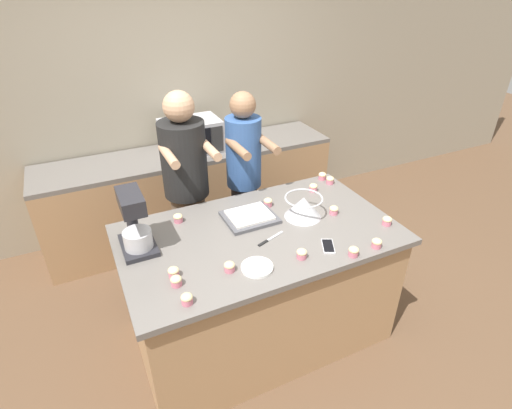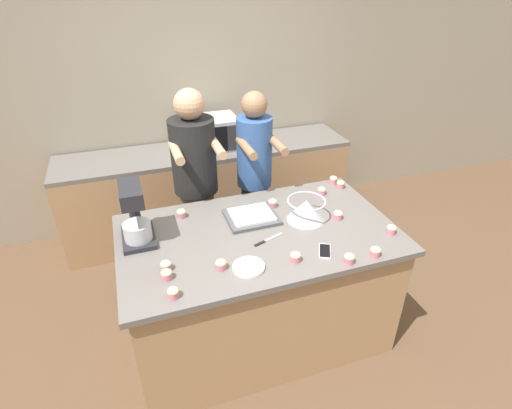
# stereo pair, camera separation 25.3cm
# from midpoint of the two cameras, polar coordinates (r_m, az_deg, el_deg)

# --- Properties ---
(ground_plane) EXTENTS (16.00, 16.00, 0.00)m
(ground_plane) POSITION_cam_midpoint_polar(r_m,az_deg,el_deg) (3.20, 2.70, -17.63)
(ground_plane) COLOR brown
(back_wall) EXTENTS (10.00, 0.06, 2.70)m
(back_wall) POSITION_cam_midpoint_polar(r_m,az_deg,el_deg) (4.06, -6.83, 15.62)
(back_wall) COLOR gray
(back_wall) RESTS_ON ground_plane
(island_counter) EXTENTS (1.79, 1.04, 0.91)m
(island_counter) POSITION_cam_midpoint_polar(r_m,az_deg,el_deg) (2.87, 2.92, -11.53)
(island_counter) COLOR #A87F56
(island_counter) RESTS_ON ground_plane
(back_counter) EXTENTS (2.80, 0.60, 0.90)m
(back_counter) POSITION_cam_midpoint_polar(r_m,az_deg,el_deg) (4.07, -4.94, 2.07)
(back_counter) COLOR #A87F56
(back_counter) RESTS_ON ground_plane
(person_left) EXTENTS (0.35, 0.51, 1.68)m
(person_left) POSITION_cam_midpoint_polar(r_m,az_deg,el_deg) (3.15, -6.23, 2.00)
(person_left) COLOR brown
(person_left) RESTS_ON ground_plane
(person_right) EXTENTS (0.30, 0.48, 1.62)m
(person_right) POSITION_cam_midpoint_polar(r_m,az_deg,el_deg) (3.28, 2.01, 3.07)
(person_right) COLOR #232328
(person_right) RESTS_ON ground_plane
(stand_mixer) EXTENTS (0.20, 0.30, 0.39)m
(stand_mixer) POSITION_cam_midpoint_polar(r_m,az_deg,el_deg) (2.50, -14.16, -1.80)
(stand_mixer) COLOR #232328
(stand_mixer) RESTS_ON island_counter
(mixing_bowl) EXTENTS (0.26, 0.26, 0.15)m
(mixing_bowl) POSITION_cam_midpoint_polar(r_m,az_deg,el_deg) (2.71, 9.82, -0.76)
(mixing_bowl) COLOR #BCBCC1
(mixing_bowl) RESTS_ON island_counter
(baking_tray) EXTENTS (0.34, 0.30, 0.04)m
(baking_tray) POSITION_cam_midpoint_polar(r_m,az_deg,el_deg) (2.72, 2.03, -1.77)
(baking_tray) COLOR #4C4C51
(baking_tray) RESTS_ON island_counter
(microwave_oven) EXTENTS (0.54, 0.37, 0.30)m
(microwave_oven) POSITION_cam_midpoint_polar(r_m,az_deg,el_deg) (3.83, -4.88, 10.02)
(microwave_oven) COLOR #B7B7BC
(microwave_oven) RESTS_ON back_counter
(cell_phone) EXTENTS (0.13, 0.16, 0.01)m
(cell_phone) POSITION_cam_midpoint_polar(r_m,az_deg,el_deg) (2.47, 12.74, -6.63)
(cell_phone) COLOR silver
(cell_phone) RESTS_ON island_counter
(small_plate) EXTENTS (0.18, 0.18, 0.02)m
(small_plate) POSITION_cam_midpoint_polar(r_m,az_deg,el_deg) (2.29, 2.15, -9.05)
(small_plate) COLOR white
(small_plate) RESTS_ON island_counter
(knife) EXTENTS (0.21, 0.09, 0.01)m
(knife) POSITION_cam_midpoint_polar(r_m,az_deg,el_deg) (2.52, 4.44, -5.23)
(knife) COLOR #BCBCC1
(knife) RESTS_ON island_counter
(cupcake_0) EXTENTS (0.06, 0.06, 0.06)m
(cupcake_0) POSITION_cam_midpoint_polar(r_m,az_deg,el_deg) (3.07, 11.71, 1.87)
(cupcake_0) COLOR #D17084
(cupcake_0) RESTS_ON island_counter
(cupcake_1) EXTENTS (0.06, 0.06, 0.06)m
(cupcake_1) POSITION_cam_midpoint_polar(r_m,az_deg,el_deg) (2.28, -1.83, -8.65)
(cupcake_1) COLOR #D17084
(cupcake_1) RESTS_ON island_counter
(cupcake_2) EXTENTS (0.06, 0.06, 0.06)m
(cupcake_2) POSITION_cam_midpoint_polar(r_m,az_deg,el_deg) (2.79, 14.19, -1.52)
(cupcake_2) COLOR #D17084
(cupcake_2) RESTS_ON island_counter
(cupcake_3) EXTENTS (0.06, 0.06, 0.06)m
(cupcake_3) POSITION_cam_midpoint_polar(r_m,az_deg,el_deg) (3.25, 13.21, 3.42)
(cupcake_3) COLOR #D17084
(cupcake_3) RESTS_ON island_counter
(cupcake_4) EXTENTS (0.06, 0.06, 0.06)m
(cupcake_4) POSITION_cam_midpoint_polar(r_m,az_deg,el_deg) (2.75, -8.05, -1.32)
(cupcake_4) COLOR #D17084
(cupcake_4) RESTS_ON island_counter
(cupcake_5) EXTENTS (0.06, 0.06, 0.06)m
(cupcake_5) POSITION_cam_midpoint_polar(r_m,az_deg,el_deg) (2.13, -8.35, -12.48)
(cupcake_5) COLOR #D17084
(cupcake_5) RESTS_ON island_counter
(cupcake_6) EXTENTS (0.06, 0.06, 0.06)m
(cupcake_6) POSITION_cam_midpoint_polar(r_m,az_deg,el_deg) (3.19, 14.22, 2.76)
(cupcake_6) COLOR #D17084
(cupcake_6) RESTS_ON island_counter
(cupcake_7) EXTENTS (0.06, 0.06, 0.06)m
(cupcake_7) POSITION_cam_midpoint_polar(r_m,az_deg,el_deg) (2.85, 4.93, 0.16)
(cupcake_7) COLOR #D17084
(cupcake_7) RESTS_ON island_counter
(cupcake_8) EXTENTS (0.06, 0.06, 0.06)m
(cupcake_8) POSITION_cam_midpoint_polar(r_m,az_deg,el_deg) (2.51, 19.52, -6.45)
(cupcake_8) COLOR #D17084
(cupcake_8) RESTS_ON island_counter
(cupcake_9) EXTENTS (0.06, 0.06, 0.06)m
(cupcake_9) POSITION_cam_midpoint_polar(r_m,az_deg,el_deg) (2.30, -9.66, -8.71)
(cupcake_9) COLOR #D17084
(cupcake_9) RESTS_ON island_counter
(cupcake_10) EXTENTS (0.06, 0.06, 0.06)m
(cupcake_10) POSITION_cam_midpoint_polar(r_m,az_deg,el_deg) (2.36, 8.79, -7.49)
(cupcake_10) COLOR #D17084
(cupcake_10) RESTS_ON island_counter
(cupcake_11) EXTENTS (0.06, 0.06, 0.06)m
(cupcake_11) POSITION_cam_midpoint_polar(r_m,az_deg,el_deg) (2.24, -9.47, -9.92)
(cupcake_11) COLOR #D17084
(cupcake_11) RESTS_ON island_counter
(cupcake_12) EXTENTS (0.06, 0.06, 0.06)m
(cupcake_12) POSITION_cam_midpoint_polar(r_m,az_deg,el_deg) (2.41, 16.19, -7.50)
(cupcake_12) COLOR #D17084
(cupcake_12) RESTS_ON island_counter
(cupcake_13) EXTENTS (0.06, 0.06, 0.06)m
(cupcake_13) POSITION_cam_midpoint_polar(r_m,az_deg,el_deg) (2.75, 21.31, -3.41)
(cupcake_13) COLOR #D17084
(cupcake_13) RESTS_ON island_counter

